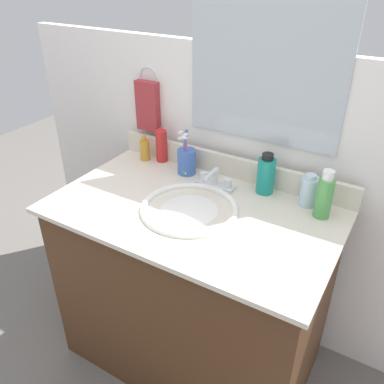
{
  "coord_description": "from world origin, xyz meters",
  "views": [
    {
      "loc": [
        0.63,
        -1.05,
        1.58
      ],
      "look_at": [
        -0.0,
        0.0,
        0.86
      ],
      "focal_mm": 37.67,
      "sensor_mm": 36.0,
      "label": 1
    }
  ],
  "objects_px": {
    "hand_towel": "(148,106)",
    "bottle_gel_clear": "(308,191)",
    "faucet": "(215,181)",
    "bottle_toner_green": "(324,196)",
    "cup_blue_plastic": "(187,160)",
    "bottle_oil_amber": "(145,150)",
    "bottle_spray_red": "(162,145)",
    "bottle_mouthwash_teal": "(266,175)"
  },
  "relations": [
    {
      "from": "hand_towel",
      "to": "bottle_gel_clear",
      "type": "xyz_separation_m",
      "value": [
        0.77,
        -0.08,
        -0.16
      ]
    },
    {
      "from": "hand_towel",
      "to": "faucet",
      "type": "distance_m",
      "value": 0.48
    },
    {
      "from": "bottle_gel_clear",
      "to": "bottle_toner_green",
      "type": "bearing_deg",
      "value": -34.58
    },
    {
      "from": "bottle_gel_clear",
      "to": "cup_blue_plastic",
      "type": "distance_m",
      "value": 0.51
    },
    {
      "from": "bottle_oil_amber",
      "to": "bottle_spray_red",
      "type": "distance_m",
      "value": 0.08
    },
    {
      "from": "faucet",
      "to": "cup_blue_plastic",
      "type": "height_order",
      "value": "cup_blue_plastic"
    },
    {
      "from": "bottle_oil_amber",
      "to": "bottle_gel_clear",
      "type": "relative_size",
      "value": 0.9
    },
    {
      "from": "hand_towel",
      "to": "bottle_gel_clear",
      "type": "height_order",
      "value": "hand_towel"
    },
    {
      "from": "hand_towel",
      "to": "cup_blue_plastic",
      "type": "height_order",
      "value": "hand_towel"
    },
    {
      "from": "bottle_toner_green",
      "to": "bottle_gel_clear",
      "type": "distance_m",
      "value": 0.08
    },
    {
      "from": "bottle_spray_red",
      "to": "cup_blue_plastic",
      "type": "bearing_deg",
      "value": -15.72
    },
    {
      "from": "hand_towel",
      "to": "bottle_oil_amber",
      "type": "bearing_deg",
      "value": -69.25
    },
    {
      "from": "bottle_toner_green",
      "to": "bottle_gel_clear",
      "type": "relative_size",
      "value": 1.43
    },
    {
      "from": "bottle_toner_green",
      "to": "cup_blue_plastic",
      "type": "bearing_deg",
      "value": 176.65
    },
    {
      "from": "hand_towel",
      "to": "cup_blue_plastic",
      "type": "bearing_deg",
      "value": -19.92
    },
    {
      "from": "bottle_toner_green",
      "to": "bottle_mouthwash_teal",
      "type": "bearing_deg",
      "value": 166.84
    },
    {
      "from": "bottle_toner_green",
      "to": "bottle_gel_clear",
      "type": "height_order",
      "value": "bottle_toner_green"
    },
    {
      "from": "faucet",
      "to": "bottle_spray_red",
      "type": "distance_m",
      "value": 0.33
    },
    {
      "from": "bottle_toner_green",
      "to": "bottle_spray_red",
      "type": "xyz_separation_m",
      "value": [
        -0.73,
        0.08,
        -0.01
      ]
    },
    {
      "from": "bottle_toner_green",
      "to": "bottle_mouthwash_teal",
      "type": "relative_size",
      "value": 1.11
    },
    {
      "from": "bottle_gel_clear",
      "to": "bottle_mouthwash_teal",
      "type": "bearing_deg",
      "value": 176.85
    },
    {
      "from": "bottle_gel_clear",
      "to": "bottle_oil_amber",
      "type": "bearing_deg",
      "value": 179.85
    },
    {
      "from": "bottle_oil_amber",
      "to": "cup_blue_plastic",
      "type": "distance_m",
      "value": 0.23
    },
    {
      "from": "faucet",
      "to": "bottle_toner_green",
      "type": "distance_m",
      "value": 0.42
    },
    {
      "from": "hand_towel",
      "to": "bottle_toner_green",
      "type": "relative_size",
      "value": 1.23
    },
    {
      "from": "bottle_oil_amber",
      "to": "bottle_spray_red",
      "type": "height_order",
      "value": "bottle_spray_red"
    },
    {
      "from": "bottle_spray_red",
      "to": "bottle_oil_amber",
      "type": "bearing_deg",
      "value": -157.12
    },
    {
      "from": "hand_towel",
      "to": "bottle_spray_red",
      "type": "xyz_separation_m",
      "value": [
        0.1,
        -0.05,
        -0.15
      ]
    },
    {
      "from": "bottle_spray_red",
      "to": "cup_blue_plastic",
      "type": "height_order",
      "value": "cup_blue_plastic"
    },
    {
      "from": "bottle_spray_red",
      "to": "bottle_gel_clear",
      "type": "distance_m",
      "value": 0.67
    },
    {
      "from": "bottle_gel_clear",
      "to": "cup_blue_plastic",
      "type": "xyz_separation_m",
      "value": [
        -0.51,
        -0.01,
        -0.0
      ]
    },
    {
      "from": "bottle_oil_amber",
      "to": "bottle_gel_clear",
      "type": "height_order",
      "value": "bottle_gel_clear"
    },
    {
      "from": "bottle_toner_green",
      "to": "faucet",
      "type": "bearing_deg",
      "value": -178.59
    },
    {
      "from": "bottle_spray_red",
      "to": "bottle_mouthwash_teal",
      "type": "height_order",
      "value": "bottle_spray_red"
    },
    {
      "from": "bottle_toner_green",
      "to": "bottle_gel_clear",
      "type": "xyz_separation_m",
      "value": [
        -0.07,
        0.05,
        -0.02
      ]
    },
    {
      "from": "bottle_spray_red",
      "to": "bottle_gel_clear",
      "type": "height_order",
      "value": "bottle_spray_red"
    },
    {
      "from": "bottle_toner_green",
      "to": "cup_blue_plastic",
      "type": "relative_size",
      "value": 0.92
    },
    {
      "from": "bottle_oil_amber",
      "to": "cup_blue_plastic",
      "type": "height_order",
      "value": "cup_blue_plastic"
    },
    {
      "from": "bottle_toner_green",
      "to": "hand_towel",
      "type": "bearing_deg",
      "value": 171.35
    },
    {
      "from": "bottle_oil_amber",
      "to": "faucet",
      "type": "bearing_deg",
      "value": -8.59
    },
    {
      "from": "faucet",
      "to": "bottle_spray_red",
      "type": "relative_size",
      "value": 0.97
    },
    {
      "from": "bottle_oil_amber",
      "to": "bottle_mouthwash_teal",
      "type": "bearing_deg",
      "value": 0.74
    }
  ]
}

